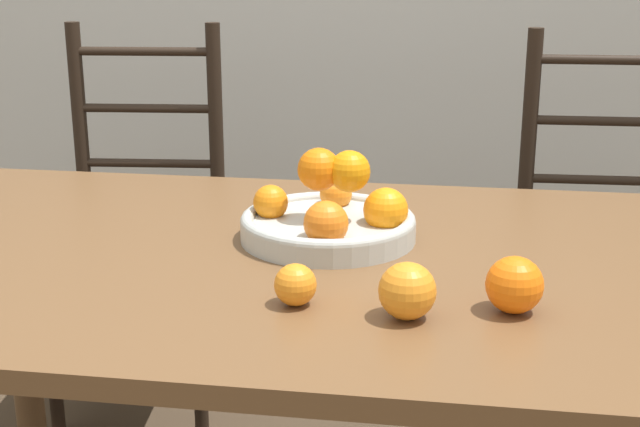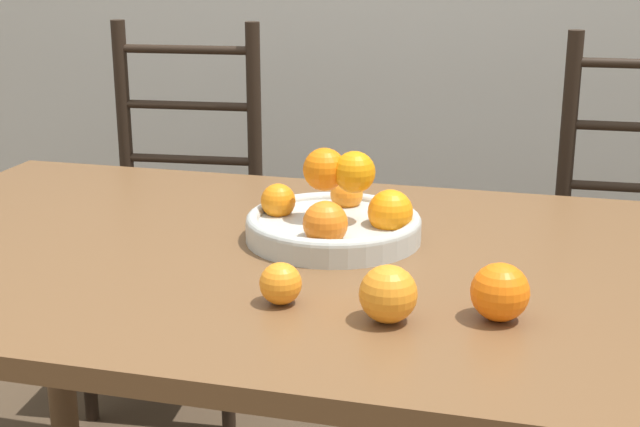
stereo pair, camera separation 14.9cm
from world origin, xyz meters
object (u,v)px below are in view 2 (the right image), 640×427
fruit_bowl (336,218)px  orange_loose_0 (388,294)px  orange_loose_2 (281,284)px  orange_loose_1 (500,292)px  chair_left (178,225)px

fruit_bowl → orange_loose_0: fruit_bowl is taller
orange_loose_2 → orange_loose_1: bearing=4.0°
chair_left → orange_loose_1: bearing=-52.0°
orange_loose_2 → chair_left: 1.19m
fruit_bowl → orange_loose_0: size_ratio=3.80×
fruit_bowl → orange_loose_1: 0.42m
orange_loose_1 → orange_loose_0: bearing=-163.1°
orange_loose_1 → chair_left: chair_left is taller
fruit_bowl → chair_left: (-0.61, 0.68, -0.27)m
orange_loose_0 → orange_loose_2: size_ratio=1.31×
fruit_bowl → orange_loose_0: (0.16, -0.33, -0.00)m
orange_loose_2 → fruit_bowl: bearing=88.4°
orange_loose_0 → chair_left: chair_left is taller
orange_loose_0 → orange_loose_1: bearing=16.9°
fruit_bowl → orange_loose_1: size_ratio=3.76×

